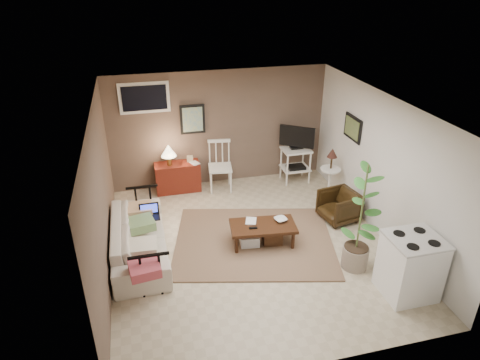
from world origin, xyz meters
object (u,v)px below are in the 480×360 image
object	(u,v)px
sofa	(139,233)
red_console	(177,175)
side_table	(331,168)
coffee_table	(262,233)
stove	(410,266)
tv_stand	(296,153)
spindle_chair	(220,168)
potted_plant	(361,214)
armchair	(339,205)

from	to	relation	value
sofa	red_console	world-z (taller)	red_console
red_console	side_table	size ratio (longest dim) A/B	0.98
coffee_table	sofa	size ratio (longest dim) A/B	0.53
side_table	stove	xyz separation A→B (m)	(-0.11, -2.87, -0.20)
tv_stand	side_table	xyz separation A→B (m)	(0.39, -0.88, 0.01)
spindle_chair	potted_plant	world-z (taller)	potted_plant
stove	red_console	bearing A→B (deg)	125.53
spindle_chair	armchair	xyz separation A→B (m)	(1.85, -1.73, -0.17)
stove	spindle_chair	bearing A→B (deg)	116.94
sofa	spindle_chair	bearing A→B (deg)	-41.74
side_table	stove	size ratio (longest dim) A/B	1.14
sofa	tv_stand	world-z (taller)	tv_stand
potted_plant	tv_stand	bearing A→B (deg)	87.05
coffee_table	potted_plant	size ratio (longest dim) A/B	0.64
spindle_chair	side_table	size ratio (longest dim) A/B	0.97
side_table	armchair	distance (m)	0.92
sofa	potted_plant	bearing A→B (deg)	-109.40
red_console	potted_plant	world-z (taller)	potted_plant
potted_plant	red_console	bearing A→B (deg)	126.49
sofa	armchair	world-z (taller)	sofa
sofa	tv_stand	size ratio (longest dim) A/B	1.71
tv_stand	red_console	bearing A→B (deg)	176.25
coffee_table	sofa	distance (m)	2.01
armchair	stove	size ratio (longest dim) A/B	0.67
red_console	armchair	distance (m)	3.31
armchair	stove	distance (m)	2.05
coffee_table	side_table	size ratio (longest dim) A/B	1.06
tv_stand	stove	distance (m)	3.77
tv_stand	potted_plant	xyz separation A→B (m)	(-0.16, -3.03, 0.29)
armchair	potted_plant	distance (m)	1.51
tv_stand	stove	xyz separation A→B (m)	(0.28, -3.75, -0.19)
tv_stand	armchair	bearing A→B (deg)	-83.22
spindle_chair	tv_stand	bearing A→B (deg)	-0.89
coffee_table	red_console	bearing A→B (deg)	116.63
spindle_chair	side_table	bearing A→B (deg)	-24.02
red_console	tv_stand	world-z (taller)	tv_stand
red_console	tv_stand	distance (m)	2.54
sofa	stove	distance (m)	4.08
spindle_chair	potted_plant	size ratio (longest dim) A/B	0.58
sofa	armchair	distance (m)	3.58
coffee_table	stove	distance (m)	2.33
coffee_table	stove	bearing A→B (deg)	-44.66
sofa	red_console	distance (m)	2.23
side_table	potted_plant	size ratio (longest dim) A/B	0.60
red_console	tv_stand	xyz separation A→B (m)	(2.52, -0.17, 0.29)
tv_stand	armchair	distance (m)	1.75
tv_stand	sofa	bearing A→B (deg)	-150.51
tv_stand	armchair	xyz separation A→B (m)	(0.20, -1.71, -0.34)
spindle_chair	potted_plant	xyz separation A→B (m)	(1.49, -3.06, 0.46)
sofa	spindle_chair	xyz separation A→B (m)	(1.72, 1.93, 0.07)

